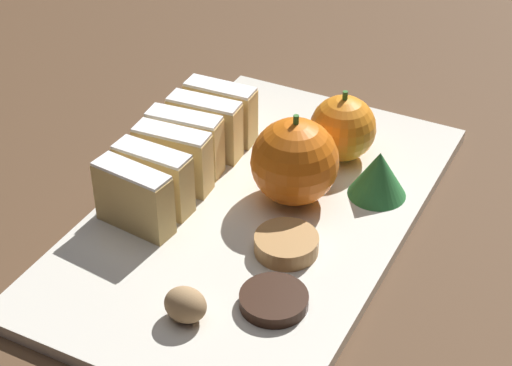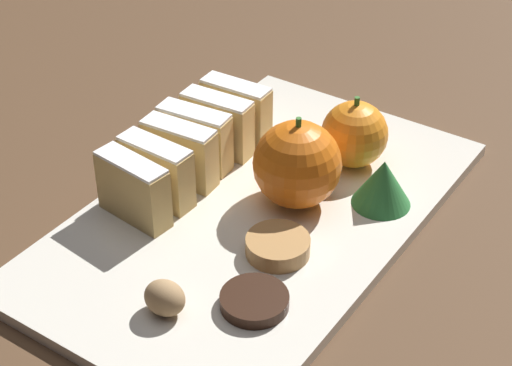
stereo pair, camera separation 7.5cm
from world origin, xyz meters
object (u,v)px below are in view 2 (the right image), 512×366
object	(u,v)px
orange_near	(297,164)
chocolate_cookie	(254,301)
orange_far	(354,134)
walnut	(165,298)

from	to	relation	value
orange_near	chocolate_cookie	distance (m)	0.15
orange_far	chocolate_cookie	size ratio (longest dim) A/B	1.33
orange_near	orange_far	size ratio (longest dim) A/B	1.21
orange_near	walnut	bearing A→B (deg)	-92.46
orange_near	walnut	world-z (taller)	orange_near
orange_far	walnut	world-z (taller)	orange_far
orange_near	chocolate_cookie	size ratio (longest dim) A/B	1.61
walnut	orange_near	bearing A→B (deg)	87.54
orange_near	chocolate_cookie	xyz separation A→B (m)	(0.05, -0.14, -0.03)
orange_near	chocolate_cookie	world-z (taller)	orange_near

